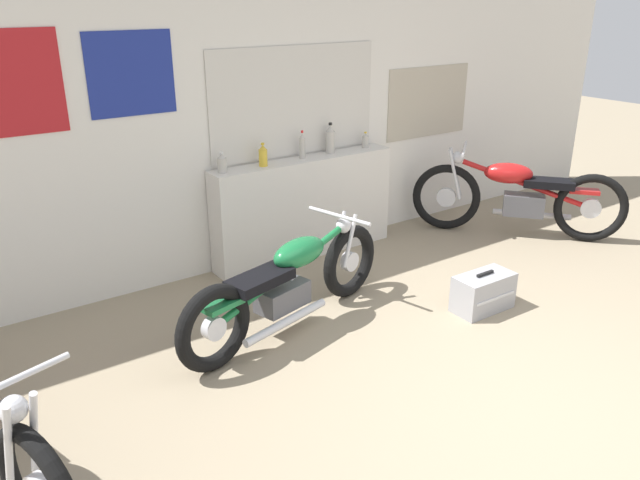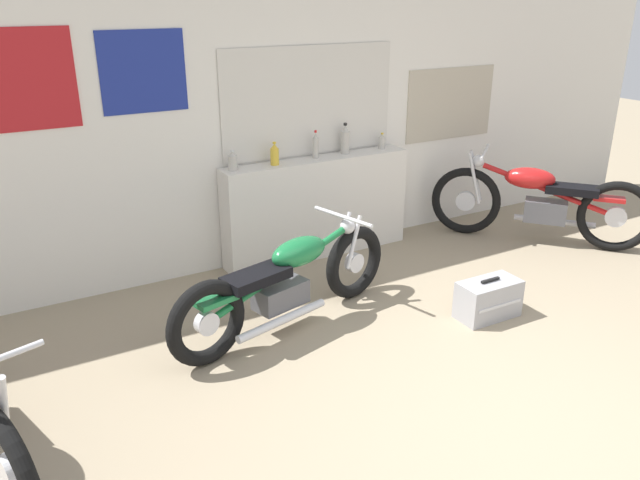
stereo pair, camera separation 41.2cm
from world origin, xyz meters
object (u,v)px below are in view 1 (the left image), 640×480
Objects in this scene: bottle_right_center at (330,140)px; bottle_rightmost at (365,141)px; bottle_center at (302,146)px; motorcycle_red at (518,196)px; hard_case_silver at (483,292)px; bottle_leftmost at (222,164)px; motorcycle_green at (289,283)px; bottle_left_center at (263,156)px.

bottle_rightmost is (0.43, -0.02, -0.06)m from bottle_right_center.
bottle_right_center is at bearing 2.87° from bottle_center.
motorcycle_red is 3.40× the size of hard_case_silver.
bottle_leftmost is 1.38m from motorcycle_green.
bottle_left_center is at bearing 118.75° from hard_case_silver.
hard_case_silver is (-1.63, -0.99, -0.29)m from motorcycle_red.
bottle_rightmost is at bearing -2.49° from bottle_right_center.
bottle_center reaches higher than bottle_leftmost.
hard_case_silver is at bearing -24.09° from motorcycle_green.
bottle_right_center reaches higher than bottle_rightmost.
motorcycle_red is at bearing -32.36° from bottle_rightmost.
bottle_right_center is 1.86× the size of bottle_rightmost.
motorcycle_green is 1.65m from hard_case_silver.
bottle_leftmost is 0.10× the size of motorcycle_red.
bottle_rightmost is at bearing 147.64° from motorcycle_red.
motorcycle_green is (-0.94, -1.21, -0.72)m from bottle_center.
bottle_center is at bearing 1.22° from bottle_leftmost.
bottle_right_center is 0.17× the size of motorcycle_red.
bottle_right_center is (0.34, 0.02, 0.02)m from bottle_center.
bottle_center is at bearing 179.89° from bottle_rightmost.
bottle_center is at bearing 106.47° from hard_case_silver.
hard_case_silver is at bearing -83.65° from bottle_right_center.
hard_case_silver is at bearing -52.59° from bottle_leftmost.
bottle_leftmost is 1.13× the size of bottle_rightmost.
bottle_left_center is at bearing -2.33° from bottle_leftmost.
bottle_leftmost is 1.65m from bottle_rightmost.
bottle_center reaches higher than bottle_left_center.
bottle_right_center is (1.21, 0.04, 0.05)m from bottle_leftmost.
hard_case_silver is at bearing -61.25° from bottle_left_center.
bottle_rightmost is (1.65, 0.02, -0.01)m from bottle_leftmost.
bottle_center is 0.15× the size of motorcycle_red.
bottle_leftmost reaches higher than motorcycle_red.
bottle_leftmost reaches higher than bottle_rightmost.
hard_case_silver is at bearing -148.85° from motorcycle_red.
bottle_left_center is 1.24m from bottle_rightmost.
bottle_center is (0.87, 0.02, 0.04)m from bottle_leftmost.
bottle_right_center is 2.15m from hard_case_silver.
bottle_right_center is at bearing 153.68° from motorcycle_red.
motorcycle_green is at bearing -93.32° from bottle_leftmost.
bottle_center is 0.13× the size of motorcycle_green.
motorcycle_red is (2.65, -0.86, -0.65)m from bottle_left_center.
bottle_rightmost is 0.09× the size of motorcycle_red.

